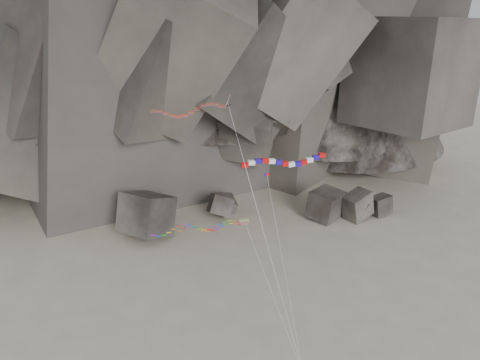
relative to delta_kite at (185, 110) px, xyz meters
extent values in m
plane|color=#A9A088|center=(7.92, -5.47, -28.55)|extent=(260.00, 260.00, 0.00)
cube|color=#47423F|center=(35.07, 24.03, -26.92)|extent=(5.57, 4.48, 5.02)
cube|color=#47423F|center=(28.60, 25.06, -25.90)|extent=(8.94, 8.73, 6.02)
cube|color=#47423F|center=(7.62, 28.13, -26.68)|extent=(5.44, 5.51, 6.10)
cube|color=#47423F|center=(-6.64, 22.87, -24.93)|extent=(11.62, 12.06, 9.36)
cube|color=#47423F|center=(9.15, 31.43, -27.40)|extent=(4.70, 5.36, 4.01)
cube|color=#47423F|center=(40.10, 24.62, -26.71)|extent=(5.08, 4.11, 4.41)
cube|color=#47423F|center=(-21.93, 34.08, -25.52)|extent=(10.25, 9.32, 8.72)
cube|color=#47423F|center=(34.53, 23.41, -26.03)|extent=(7.30, 6.19, 6.14)
cylinder|color=silver|center=(8.02, -8.96, -12.92)|extent=(5.95, 16.56, 27.75)
cube|color=red|center=(6.72, -3.42, -6.31)|extent=(0.88, 0.64, 0.55)
cube|color=white|center=(7.57, -3.35, -6.08)|extent=(0.92, 0.65, 0.61)
cube|color=#200D97|center=(8.42, -3.33, -5.93)|extent=(0.95, 0.65, 0.65)
cube|color=red|center=(9.27, -3.33, -5.92)|extent=(0.95, 0.65, 0.65)
cube|color=white|center=(10.12, -3.34, -6.04)|extent=(0.93, 0.65, 0.62)
cube|color=#200D97|center=(10.97, -3.33, -6.25)|extent=(0.89, 0.64, 0.56)
cube|color=red|center=(11.83, -3.27, -6.48)|extent=(0.91, 0.65, 0.60)
cube|color=white|center=(12.68, -3.16, -6.66)|extent=(0.94, 0.65, 0.64)
cube|color=#200D97|center=(13.53, -2.99, -6.70)|extent=(0.95, 0.65, 0.66)
cube|color=red|center=(14.38, -2.79, -6.62)|extent=(0.94, 0.65, 0.63)
cube|color=white|center=(15.23, -2.57, -6.42)|extent=(0.90, 0.64, 0.58)
cube|color=#200D97|center=(16.08, -2.37, -6.18)|extent=(0.90, 0.64, 0.58)
cube|color=red|center=(16.93, -2.22, -5.99)|extent=(0.94, 0.65, 0.64)
cylinder|color=silver|center=(8.85, -10.44, -16.55)|extent=(4.29, 13.60, 20.49)
cube|color=yellow|center=(6.60, -3.97, -13.58)|extent=(1.27, 0.62, 0.67)
cube|color=#0CB219|center=(6.60, -4.13, -13.84)|extent=(1.05, 0.47, 0.46)
cylinder|color=silver|center=(8.79, -10.60, -20.18)|extent=(4.42, 13.28, 13.22)
cube|color=red|center=(8.95, -5.85, -6.80)|extent=(0.55, 0.14, 0.35)
cube|color=#200D97|center=(8.77, -5.84, -6.80)|extent=(0.21, 0.08, 0.36)
cylinder|color=silver|center=(9.96, -11.53, -16.79)|extent=(2.06, 11.40, 20.00)
camera|label=1|loc=(-3.04, -56.36, 12.19)|focal=35.00mm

